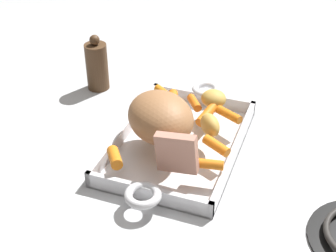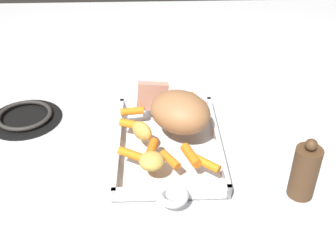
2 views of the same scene
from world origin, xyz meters
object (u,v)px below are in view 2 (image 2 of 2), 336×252
roasting_dish (168,145)px  baby_carrot_southwest (191,155)px  baby_carrot_northeast (133,155)px  baby_carrot_southeast (131,124)px  potato_golden_small (152,161)px  stove_burner_rear (25,117)px  baby_carrot_short (207,164)px  pepper_mill (305,172)px  roast_slice_outer (153,96)px  baby_carrot_northwest (197,100)px  baby_carrot_center_left (132,111)px  baby_carrot_center_right (172,160)px  baby_carrot_long (151,150)px  pork_roast (180,112)px  potato_halved (142,131)px

roasting_dish → baby_carrot_southwest: 0.11m
baby_carrot_northeast → baby_carrot_southeast: size_ratio=1.21×
potato_golden_small → stove_burner_rear: potato_golden_small is taller
baby_carrot_southeast → potato_golden_small: potato_golden_small is taller
baby_carrot_short → pepper_mill: 0.20m
baby_carrot_southwest → roast_slice_outer: bearing=21.1°
roast_slice_outer → baby_carrot_northeast: roast_slice_outer is taller
baby_carrot_southwest → baby_carrot_northwest: 0.23m
baby_carrot_center_left → baby_carrot_center_right: bearing=-154.9°
potato_golden_small → stove_burner_rear: bearing=52.4°
baby_carrot_southwest → baby_carrot_center_left: 0.22m
baby_carrot_southwest → stove_burner_rear: 0.47m
roast_slice_outer → pepper_mill: pepper_mill is taller
baby_carrot_northwest → baby_carrot_long: bearing=149.7°
baby_carrot_long → potato_golden_small: potato_golden_small is taller
baby_carrot_southwest → stove_burner_rear: bearing=61.1°
pork_roast → baby_carrot_northwest: pork_roast is taller
baby_carrot_southwest → potato_golden_small: (-0.03, 0.08, 0.01)m
potato_halved → baby_carrot_short: bearing=-127.6°
baby_carrot_short → baby_carrot_northeast: bearing=77.2°
baby_carrot_southeast → pepper_mill: size_ratio=0.40×
roast_slice_outer → baby_carrot_southeast: 0.10m
baby_carrot_center_right → potato_golden_small: size_ratio=0.98×
baby_carrot_southwest → potato_golden_small: potato_golden_small is taller
baby_carrot_center_left → pepper_mill: (-0.26, -0.35, 0.01)m
baby_carrot_long → potato_golden_small: bearing=-179.1°
baby_carrot_northeast → baby_carrot_short: 0.16m
baby_carrot_southwest → stove_burner_rear: size_ratio=0.35×
baby_carrot_center_left → baby_carrot_short: same height
baby_carrot_long → potato_halved: 0.06m
baby_carrot_northwest → potato_golden_small: size_ratio=0.99×
roasting_dish → potato_golden_small: bearing=161.7°
potato_golden_small → baby_carrot_northeast: bearing=49.5°
baby_carrot_long → baby_carrot_southwest: 0.09m
stove_burner_rear → baby_carrot_southwest: bearing=-118.9°
baby_carrot_long → potato_golden_small: size_ratio=1.33×
potato_halved → roasting_dish: bearing=-78.2°
potato_golden_small → pork_roast: bearing=-25.0°
baby_carrot_southwest → baby_carrot_center_right: 0.04m
baby_carrot_long → baby_carrot_short: baby_carrot_long is taller
baby_carrot_northwest → baby_carrot_center_right: size_ratio=1.01×
roasting_dish → baby_carrot_southwest: (-0.09, -0.04, 0.04)m
baby_carrot_long → baby_carrot_center_left: 0.17m
baby_carrot_long → potato_halved: bearing=20.0°
pork_roast → baby_carrot_center_right: 0.14m
baby_carrot_long → baby_carrot_center_left: size_ratio=1.26×
pepper_mill → roasting_dish: bearing=58.3°
roast_slice_outer → potato_golden_small: roast_slice_outer is taller
potato_halved → stove_burner_rear: potato_halved is taller
roast_slice_outer → baby_carrot_center_right: 0.22m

